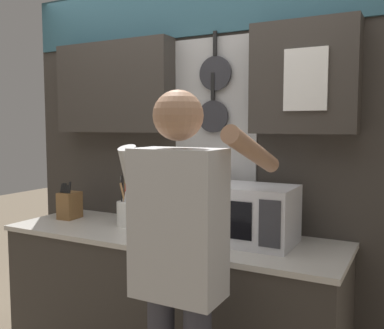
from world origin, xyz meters
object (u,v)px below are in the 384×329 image
object	(u,v)px
utensil_crock	(126,211)
person	(180,253)
microwave	(248,214)
knife_block	(70,205)

from	to	relation	value
utensil_crock	person	world-z (taller)	person
microwave	utensil_crock	xyz separation A→B (m)	(-0.83, 0.00, -0.06)
microwave	utensil_crock	distance (m)	0.83
person	microwave	bearing A→B (deg)	83.84
microwave	utensil_crock	size ratio (longest dim) A/B	1.46
microwave	person	size ratio (longest dim) A/B	0.29
knife_block	microwave	bearing A→B (deg)	-0.02
knife_block	person	xyz separation A→B (m)	(1.24, -0.64, 0.00)
knife_block	utensil_crock	distance (m)	0.48
microwave	knife_block	xyz separation A→B (m)	(-1.31, 0.00, -0.06)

